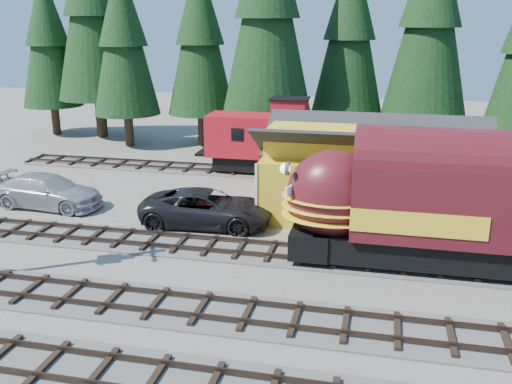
% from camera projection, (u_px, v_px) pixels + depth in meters
% --- Properties ---
extents(ground, '(120.00, 120.00, 0.00)m').
position_uv_depth(ground, '(364.00, 303.00, 22.04)').
color(ground, '#6B665B').
rests_on(ground, ground).
extents(track_spur, '(32.00, 3.20, 0.33)m').
position_uv_depth(track_spur, '(234.00, 171.00, 40.92)').
color(track_spur, '#4C4947').
rests_on(track_spur, ground).
extents(depot, '(12.80, 7.00, 5.30)m').
position_uv_depth(depot, '(376.00, 164.00, 30.96)').
color(depot, yellow).
rests_on(depot, ground).
extents(conifer_backdrop, '(80.24, 23.38, 17.13)m').
position_uv_depth(conifer_backdrop, '(444.00, 27.00, 41.04)').
color(conifer_backdrop, black).
rests_on(conifer_backdrop, ground).
extents(locomotive, '(17.50, 3.48, 4.76)m').
position_uv_depth(locomotive, '(479.00, 212.00, 24.02)').
color(locomotive, black).
rests_on(locomotive, ground).
extents(caboose, '(9.57, 2.78, 4.98)m').
position_uv_depth(caboose, '(277.00, 140.00, 39.57)').
color(caboose, black).
rests_on(caboose, ground).
extents(pickup_truck_a, '(7.09, 3.57, 1.93)m').
position_uv_depth(pickup_truck_a, '(207.00, 208.00, 30.06)').
color(pickup_truck_a, black).
rests_on(pickup_truck_a, ground).
extents(pickup_truck_b, '(6.72, 3.08, 1.90)m').
position_uv_depth(pickup_truck_b, '(48.00, 191.00, 33.05)').
color(pickup_truck_b, '#A6A9AE').
rests_on(pickup_truck_b, ground).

